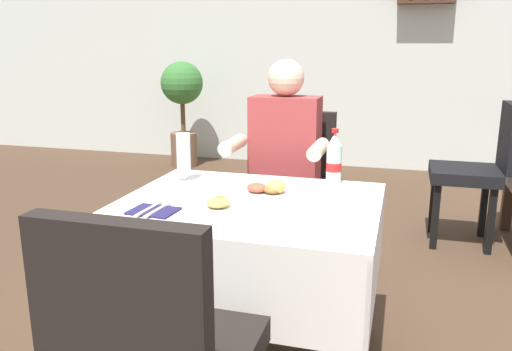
{
  "coord_description": "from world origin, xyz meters",
  "views": [
    {
      "loc": [
        0.45,
        -1.96,
        1.32
      ],
      "look_at": [
        -0.12,
        0.0,
        0.81
      ],
      "focal_mm": 36.06,
      "sensor_mm": 36.0,
      "label": 1
    }
  ],
  "objects": [
    {
      "name": "back_wall",
      "position": [
        0.0,
        3.89,
        1.35
      ],
      "size": [
        11.0,
        0.12,
        2.7
      ],
      "primitive_type": "cube",
      "color": "silver",
      "rests_on": "ground"
    },
    {
      "name": "main_dining_table",
      "position": [
        -0.12,
        -0.1,
        0.55
      ],
      "size": [
        1.02,
        0.85,
        0.73
      ],
      "color": "white",
      "rests_on": "ground"
    },
    {
      "name": "chair_far_diner_seat",
      "position": [
        -0.12,
        0.72,
        0.55
      ],
      "size": [
        0.44,
        0.5,
        0.97
      ],
      "color": "black",
      "rests_on": "ground"
    },
    {
      "name": "seated_diner_far",
      "position": [
        -0.15,
        0.61,
        0.71
      ],
      "size": [
        0.5,
        0.46,
        1.26
      ],
      "color": "#282D42",
      "rests_on": "ground"
    },
    {
      "name": "plate_near_camera",
      "position": [
        -0.19,
        -0.25,
        0.74
      ],
      "size": [
        0.23,
        0.23,
        0.05
      ],
      "color": "white",
      "rests_on": "main_dining_table"
    },
    {
      "name": "plate_far_diner",
      "position": [
        -0.07,
        0.02,
        0.75
      ],
      "size": [
        0.23,
        0.23,
        0.07
      ],
      "color": "white",
      "rests_on": "main_dining_table"
    },
    {
      "name": "beer_glass_left",
      "position": [
        -0.49,
        0.12,
        0.84
      ],
      "size": [
        0.07,
        0.07,
        0.22
      ],
      "color": "white",
      "rests_on": "main_dining_table"
    },
    {
      "name": "cola_bottle_primary",
      "position": [
        0.17,
        0.25,
        0.84
      ],
      "size": [
        0.07,
        0.07,
        0.25
      ],
      "color": "silver",
      "rests_on": "main_dining_table"
    },
    {
      "name": "napkin_cutlery_set",
      "position": [
        -0.42,
        -0.33,
        0.73
      ],
      "size": [
        0.18,
        0.19,
        0.01
      ],
      "color": "#231E4C",
      "rests_on": "main_dining_table"
    },
    {
      "name": "background_chair_left",
      "position": [
        0.96,
        1.66,
        0.55
      ],
      "size": [
        0.5,
        0.44,
        0.97
      ],
      "color": "black",
      "rests_on": "ground"
    },
    {
      "name": "potted_plant_corner",
      "position": [
        -1.92,
        3.33,
        0.75
      ],
      "size": [
        0.47,
        0.47,
        1.17
      ],
      "color": "brown",
      "rests_on": "ground"
    }
  ]
}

